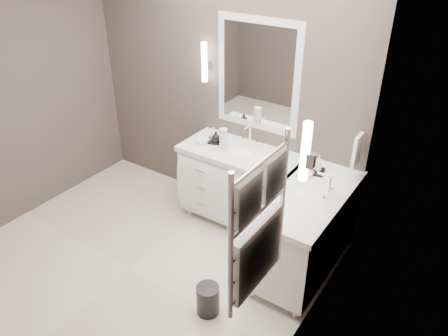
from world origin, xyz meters
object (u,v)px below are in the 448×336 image
Objects in this scene: vanity_back at (241,182)px; towel_ladder at (258,232)px; waste_bin at (208,300)px; vanity_right at (305,228)px.

towel_ladder reaches higher than vanity_back.
waste_bin is at bearing 148.01° from towel_ladder.
vanity_back is 0.93m from vanity_right.
towel_ladder is (0.23, -1.30, 0.91)m from vanity_right.
waste_bin is (-0.65, 0.41, -1.26)m from towel_ladder.
waste_bin is at bearing -69.74° from vanity_back.
vanity_right is at bearing 99.84° from towel_ladder.
vanity_right is (0.88, -0.33, 0.00)m from vanity_back.
towel_ladder is (1.10, -1.63, 0.91)m from vanity_back.
vanity_back is 2.16m from towel_ladder.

